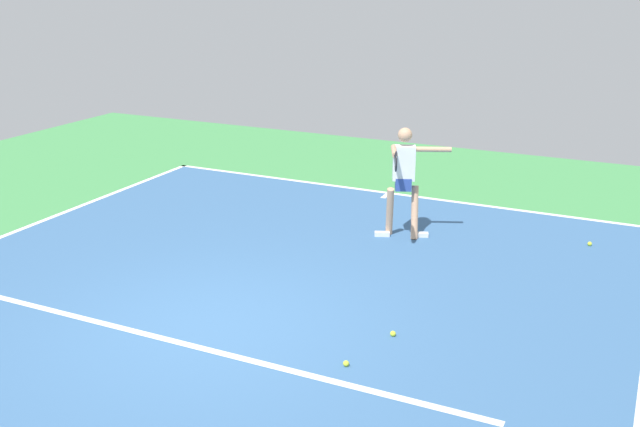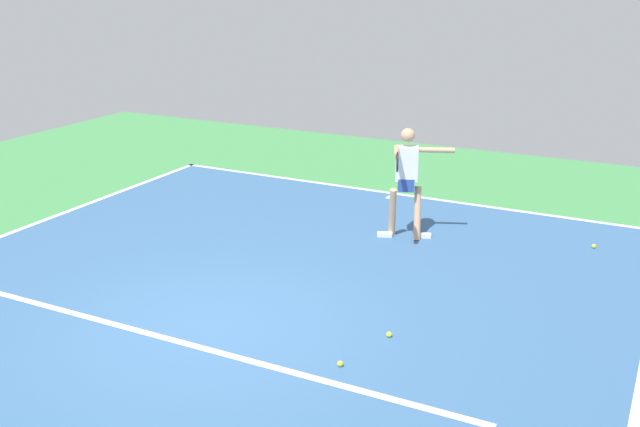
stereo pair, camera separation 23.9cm
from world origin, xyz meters
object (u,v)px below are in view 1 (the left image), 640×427
tennis_ball_near_player (393,334)px  tennis_ball_by_sideline (346,363)px  tennis_ball_by_baseline (590,244)px  tennis_player (404,175)px

tennis_ball_near_player → tennis_ball_by_sideline: (0.22, 0.85, 0.00)m
tennis_ball_near_player → tennis_ball_by_baseline: size_ratio=1.00×
tennis_player → tennis_ball_by_baseline: size_ratio=26.79×
tennis_ball_by_sideline → tennis_player: bearing=-78.8°
tennis_player → tennis_ball_by_sideline: tennis_player is taller
tennis_ball_near_player → tennis_ball_by_sideline: bearing=75.6°
tennis_ball_near_player → tennis_player: bearing=-72.3°
tennis_player → tennis_ball_near_player: (-1.02, 3.18, -0.98)m
tennis_player → tennis_ball_near_player: bearing=85.3°
tennis_ball_by_baseline → tennis_ball_by_sideline: size_ratio=1.00×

